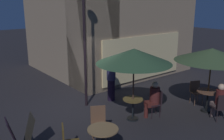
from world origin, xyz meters
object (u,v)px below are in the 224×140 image
cafe_table_1 (133,105)px  patron_standing_2 (111,80)px  street_lamp_near_corner (84,21)px  cafe_chair_2 (157,101)px  cafe_chair_4 (67,140)px  patron_seated_0 (219,99)px  cafe_chair_0 (221,105)px  patron_seated_1 (153,97)px  menu_sandwich_board (21,136)px  patio_umbrella_0 (212,55)px  cafe_chair_3 (98,120)px  cafe_chair_1 (196,90)px  cafe_table_0 (208,96)px  patio_umbrella_1 (134,56)px  cafe_table_2 (103,136)px

cafe_table_1 → patron_standing_2: size_ratio=0.43×
street_lamp_near_corner → cafe_chair_2: street_lamp_near_corner is taller
cafe_chair_4 → patron_seated_0: bearing=13.8°
cafe_chair_0 → patron_seated_1: size_ratio=0.75×
menu_sandwich_board → patio_umbrella_0: patio_umbrella_0 is taller
cafe_chair_3 → patron_seated_0: size_ratio=0.79×
cafe_chair_0 → cafe_chair_2: bearing=67.5°
cafe_chair_0 → cafe_chair_3: cafe_chair_3 is taller
street_lamp_near_corner → cafe_chair_3: 3.65m
cafe_chair_1 → cafe_chair_2: 2.08m
patron_seated_0 → patron_standing_2: (-1.79, 3.58, 0.15)m
cafe_chair_3 → cafe_table_0: bearing=106.6°
cafe_chair_2 → patron_seated_0: patron_seated_0 is taller
patron_seated_0 → patron_seated_1: 2.18m
patron_standing_2 → cafe_chair_3: bearing=20.3°
cafe_table_0 → cafe_chair_3: size_ratio=0.79×
patio_umbrella_1 → patron_standing_2: bearing=74.7°
cafe_chair_0 → patron_seated_0: bearing=0.0°
patio_umbrella_1 → patron_seated_0: size_ratio=1.92×
street_lamp_near_corner → patio_umbrella_1: street_lamp_near_corner is taller
cafe_table_2 → patio_umbrella_1: 2.83m
menu_sandwich_board → patron_standing_2: (4.15, 1.54, 0.35)m
menu_sandwich_board → cafe_chair_2: (4.47, -0.61, 0.05)m
cafe_chair_0 → patron_seated_0: 0.22m
menu_sandwich_board → cafe_table_1: menu_sandwich_board is taller
cafe_chair_3 → patron_standing_2: bearing=162.8°
cafe_chair_2 → patron_standing_2: bearing=-60.5°
cafe_chair_0 → patron_standing_2: size_ratio=0.56×
cafe_chair_0 → cafe_chair_1: (0.68, 1.44, -0.02)m
cafe_chair_1 → cafe_chair_3: 4.55m
cafe_table_2 → patio_umbrella_0: size_ratio=0.31×
cafe_table_1 → cafe_chair_1: (2.90, -0.45, 0.02)m
cafe_table_1 → cafe_chair_1: 2.94m
street_lamp_near_corner → cafe_table_1: (0.59, -1.99, -2.68)m
cafe_chair_3 → patron_seated_1: 2.35m
cafe_chair_2 → cafe_table_2: bearing=36.4°
cafe_table_2 → patron_seated_0: bearing=-8.5°
cafe_table_2 → patron_seated_0: size_ratio=0.62×
cafe_chair_3 → cafe_chair_4: 1.27m
cafe_table_2 → patron_seated_1: size_ratio=0.62×
street_lamp_near_corner → cafe_chair_0: street_lamp_near_corner is taller
cafe_table_0 → cafe_chair_3: (-4.23, 0.82, 0.01)m
street_lamp_near_corner → cafe_chair_2: 3.77m
cafe_chair_0 → patron_seated_1: bearing=69.1°
cafe_chair_0 → cafe_chair_3: bearing=94.1°
cafe_table_2 → patio_umbrella_0: 4.87m
cafe_table_1 → patron_seated_1: (0.69, -0.27, 0.20)m
cafe_chair_3 → cafe_chair_0: bearing=95.7°
patron_seated_0 → patron_seated_1: size_ratio=1.00×
patio_umbrella_1 → patron_seated_0: 3.24m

